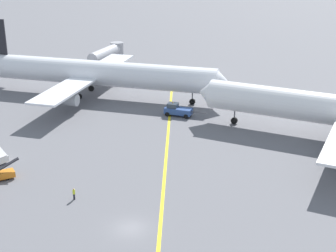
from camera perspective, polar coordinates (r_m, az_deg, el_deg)
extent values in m
plane|color=slate|center=(64.66, -4.32, -11.62)|extent=(600.00, 600.00, 0.00)
cube|color=yellow|center=(72.64, -0.57, -7.66)|extent=(17.29, 118.89, 0.01)
cylinder|color=white|center=(115.73, -7.92, 6.04)|extent=(55.56, 11.44, 5.74)
cone|color=white|center=(107.73, 6.35, 5.01)|extent=(3.33, 5.54, 5.28)
cube|color=white|center=(117.06, -9.15, 5.71)|extent=(11.04, 45.42, 0.44)
cube|color=white|center=(128.14, -18.80, 6.82)|extent=(4.53, 13.26, 0.28)
cylinder|color=#999EA3|center=(106.28, -11.41, 3.00)|extent=(4.45, 3.02, 2.60)
cylinder|color=#999EA3|center=(128.29, -6.36, 6.33)|extent=(4.45, 3.02, 2.60)
cylinder|color=slate|center=(121.20, -8.84, 4.82)|extent=(0.28, 0.28, 2.36)
cylinder|color=black|center=(121.53, -8.81, 4.28)|extent=(1.35, 0.68, 1.30)
cylinder|color=slate|center=(115.31, -10.22, 3.91)|extent=(0.28, 0.28, 2.36)
cylinder|color=black|center=(115.65, -10.18, 3.35)|extent=(1.35, 0.68, 1.30)
cylinder|color=slate|center=(110.03, 2.82, 3.40)|extent=(0.28, 0.28, 2.36)
cylinder|color=black|center=(110.38, 2.81, 2.82)|extent=(1.35, 0.68, 1.30)
cone|color=white|center=(99.84, 4.35, 3.85)|extent=(4.10, 5.77, 5.20)
cylinder|color=slate|center=(99.06, 7.65, 1.28)|extent=(0.28, 0.28, 2.46)
cylinder|color=black|center=(99.47, 7.62, 0.61)|extent=(1.40, 0.88, 1.30)
cube|color=#2D4C8C|center=(103.02, 1.21, 1.76)|extent=(6.01, 3.42, 1.24)
cube|color=#333D47|center=(103.07, 0.56, 2.40)|extent=(2.36, 2.27, 0.90)
cylinder|color=#4C4C51|center=(101.68, 3.57, 1.54)|extent=(3.18, 0.79, 0.20)
sphere|color=orange|center=(102.88, 0.56, 2.73)|extent=(0.24, 0.24, 0.24)
cylinder|color=black|center=(102.81, -0.09, 1.36)|extent=(0.94, 0.46, 0.90)
cylinder|color=black|center=(104.94, 0.37, 1.77)|extent=(0.94, 0.46, 0.90)
cylinder|color=black|center=(101.53, 2.06, 1.09)|extent=(0.94, 0.46, 0.90)
cylinder|color=black|center=(103.69, 2.49, 1.51)|extent=(0.94, 0.46, 0.90)
cylinder|color=black|center=(86.74, -18.54, -3.67)|extent=(0.63, 0.44, 0.60)
cube|color=orange|center=(80.22, -18.65, -5.36)|extent=(4.25, 3.90, 0.90)
cube|color=black|center=(79.77, -18.20, -4.38)|extent=(3.74, 3.19, 1.83)
cylinder|color=black|center=(81.13, -18.20, -5.35)|extent=(0.59, 0.53, 0.60)
cylinder|color=black|center=(79.88, -17.99, -5.75)|extent=(0.59, 0.53, 0.60)
cylinder|color=black|center=(71.87, -10.74, -7.98)|extent=(0.28, 0.28, 0.89)
cylinder|color=#D1E02D|center=(71.52, -10.78, -7.45)|extent=(0.36, 0.36, 0.63)
sphere|color=tan|center=(71.31, -10.80, -7.14)|extent=(0.24, 0.24, 0.24)
cylinder|color=#B7B7BC|center=(143.40, -7.23, 8.27)|extent=(5.98, 15.65, 3.20)
cylinder|color=#99999E|center=(150.07, -5.88, 8.88)|extent=(3.84, 3.84, 3.52)
cylinder|color=#595960|center=(149.62, -6.02, 8.05)|extent=(0.70, 0.70, 4.03)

